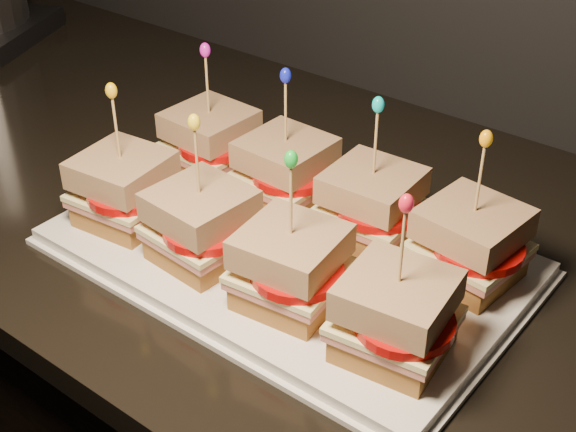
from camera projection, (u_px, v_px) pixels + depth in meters
The scene contains 60 objects.
cabinet at pixel (182, 399), 1.29m from camera, with size 2.30×0.63×0.85m, color black.
granite_slab at pixel (157, 160), 1.05m from camera, with size 2.34×0.67×0.03m, color black.
platter at pixel (288, 253), 0.83m from camera, with size 0.47×0.29×0.02m, color white.
platter_rim at pixel (288, 258), 0.84m from camera, with size 0.48×0.30×0.01m, color white.
sandwich_0_bread_bot at pixel (212, 161), 0.95m from camera, with size 0.09×0.09×0.02m, color brown.
sandwich_0_ham at pixel (211, 150), 0.94m from camera, with size 0.09×0.09×0.01m, color #C67063.
sandwich_0_cheese at pixel (211, 144), 0.94m from camera, with size 0.10×0.09×0.01m, color #FDF4A4.
sandwich_0_tomato at pixel (214, 144), 0.93m from camera, with size 0.09×0.09×0.01m, color #BA0A08.
sandwich_0_bread_top at pixel (209, 124), 0.93m from camera, with size 0.09×0.09×0.03m, color #6A300F.
sandwich_0_pick at pixel (207, 88), 0.90m from camera, with size 0.00×0.00×0.09m, color tan.
sandwich_0_frill at pixel (205, 50), 0.88m from camera, with size 0.01×0.01×0.02m, color #CE1BB6.
sandwich_1_bread_bot at pixel (286, 192), 0.89m from camera, with size 0.09×0.09×0.02m, color brown.
sandwich_1_ham at pixel (286, 180), 0.89m from camera, with size 0.09×0.09×0.01m, color #C67063.
sandwich_1_cheese at pixel (286, 174), 0.88m from camera, with size 0.10×0.09×0.01m, color #FDF4A4.
sandwich_1_tomato at pixel (291, 174), 0.87m from camera, with size 0.09×0.09×0.01m, color #BA0A08.
sandwich_1_bread_top at pixel (286, 153), 0.87m from camera, with size 0.09×0.09×0.03m, color #6A300F.
sandwich_1_pick at pixel (286, 115), 0.84m from camera, with size 0.00×0.00×0.09m, color tan.
sandwich_1_frill at pixel (285, 75), 0.82m from camera, with size 0.01×0.01×0.02m, color #131CCE.
sandwich_2_bread_bot at pixel (370, 226), 0.84m from camera, with size 0.09×0.09×0.02m, color brown.
sandwich_2_ham at pixel (371, 214), 0.83m from camera, with size 0.09×0.09×0.01m, color #C67063.
sandwich_2_cheese at pixel (371, 208), 0.82m from camera, with size 0.10×0.09×0.01m, color #FDF4A4.
sandwich_2_tomato at pixel (378, 208), 0.81m from camera, with size 0.09×0.09×0.01m, color #BA0A08.
sandwich_2_bread_top at pixel (373, 186), 0.81m from camera, with size 0.09×0.09×0.03m, color #6A300F.
sandwich_2_pick at pixel (375, 146), 0.79m from camera, with size 0.00×0.00×0.09m, color tan.
sandwich_2_frill at pixel (378, 105), 0.76m from camera, with size 0.01×0.01×0.02m, color #06C1C2.
sandwich_3_bread_bot at pixel (467, 266), 0.78m from camera, with size 0.09×0.09×0.02m, color brown.
sandwich_3_ham at pixel (469, 253), 0.77m from camera, with size 0.09×0.09×0.01m, color #C67063.
sandwich_3_cheese at pixel (469, 247), 0.77m from camera, with size 0.10×0.09×0.01m, color #FDF4A4.
sandwich_3_tomato at pixel (479, 248), 0.75m from camera, with size 0.09×0.09×0.01m, color #BA0A08.
sandwich_3_bread_top at pixel (473, 224), 0.75m from camera, with size 0.09×0.09×0.03m, color #6A300F.
sandwich_3_pick at pixel (479, 183), 0.73m from camera, with size 0.00×0.00×0.09m, color tan.
sandwich_3_frill at pixel (486, 139), 0.70m from camera, with size 0.01×0.01×0.02m, color #FB9E0A.
sandwich_4_bread_bot at pixel (127, 210), 0.86m from camera, with size 0.09×0.09×0.02m, color brown.
sandwich_4_ham at pixel (125, 197), 0.85m from camera, with size 0.09×0.09×0.01m, color #C67063.
sandwich_4_cheese at pixel (124, 192), 0.85m from camera, with size 0.10×0.09×0.01m, color #FDF4A4.
sandwich_4_tomato at pixel (127, 192), 0.84m from camera, with size 0.09×0.09×0.01m, color #BA0A08.
sandwich_4_bread_top at pixel (122, 170), 0.84m from camera, with size 0.09×0.09×0.03m, color #6A300F.
sandwich_4_pick at pixel (117, 132), 0.81m from camera, with size 0.00×0.00×0.09m, color tan.
sandwich_4_frill at pixel (111, 91), 0.79m from camera, with size 0.01×0.01×0.02m, color #EAAE12.
sandwich_5_bread_bot at pixel (203, 247), 0.81m from camera, with size 0.09×0.09×0.02m, color brown.
sandwich_5_ham at pixel (202, 234), 0.80m from camera, with size 0.09×0.09×0.01m, color #C67063.
sandwich_5_cheese at pixel (202, 228), 0.79m from camera, with size 0.10×0.09×0.01m, color #FDF4A4.
sandwich_5_tomato at pixel (206, 229), 0.78m from camera, with size 0.09×0.09×0.01m, color #BA0A08.
sandwich_5_bread_top at pixel (200, 205), 0.78m from camera, with size 0.09×0.09×0.03m, color #6A300F.
sandwich_5_pick at pixel (197, 165), 0.75m from camera, with size 0.00×0.00×0.09m, color tan.
sandwich_5_frill at pixel (194, 122), 0.73m from camera, with size 0.01×0.01×0.02m, color yellow.
sandwich_6_bread_bot at pixel (291, 290), 0.75m from camera, with size 0.09×0.09×0.02m, color brown.
sandwich_6_ham at pixel (291, 276), 0.74m from camera, with size 0.09×0.09×0.01m, color #C67063.
sandwich_6_cheese at pixel (291, 270), 0.74m from camera, with size 0.10×0.09×0.01m, color #FDF4A4.
sandwich_6_tomato at pixel (297, 272), 0.72m from camera, with size 0.09×0.09×0.01m, color #BA0A08.
sandwich_6_bread_top at pixel (291, 247), 0.72m from camera, with size 0.09×0.09×0.03m, color #6A300F.
sandwich_6_pick at pixel (291, 205), 0.70m from camera, with size 0.00×0.00×0.09m, color tan.
sandwich_6_frill at pixel (291, 159), 0.67m from camera, with size 0.01×0.01×0.02m, color green.
sandwich_7_bread_bot at pixel (393, 340), 0.69m from camera, with size 0.09×0.09×0.02m, color brown.
sandwich_7_ham at pixel (395, 326), 0.68m from camera, with size 0.09×0.09×0.01m, color #C67063.
sandwich_7_cheese at pixel (395, 320), 0.68m from camera, with size 0.10×0.09×0.01m, color #FDF4A4.
sandwich_7_tomato at pixel (404, 322), 0.66m from camera, with size 0.09×0.09×0.01m, color #BA0A08.
sandwich_7_bread_top at pixel (398, 295), 0.66m from camera, with size 0.09×0.09×0.03m, color #6A300F.
sandwich_7_pick at pixel (402, 251), 0.64m from camera, with size 0.00×0.00×0.09m, color tan.
sandwich_7_frill at pixel (406, 203), 0.61m from camera, with size 0.01×0.01×0.02m, color red.
Camera 1 is at (1.19, 1.06, 1.38)m, focal length 50.00 mm.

